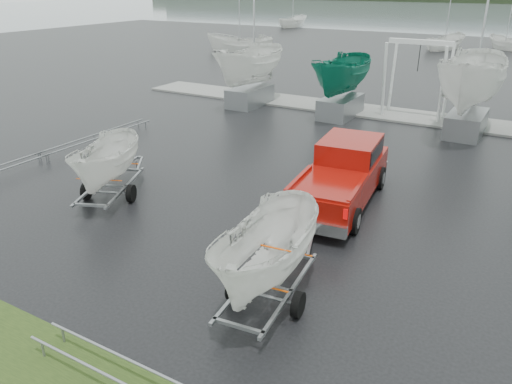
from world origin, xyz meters
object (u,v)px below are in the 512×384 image
at_px(pickup_truck, 343,172).
at_px(trailer_hitched, 270,198).
at_px(boat_hoist, 418,68).
at_px(trailer_parked, 103,126).

height_order(pickup_truck, trailer_hitched, trailer_hitched).
bearing_deg(trailer_hitched, boat_hoist, 88.20).
distance_m(trailer_hitched, trailer_parked, 8.07).
xyz_separation_m(pickup_truck, trailer_hitched, (0.70, -6.45, 1.66)).
bearing_deg(trailer_hitched, pickup_truck, 90.00).
relative_size(trailer_hitched, trailer_parked, 1.05).
bearing_deg(boat_hoist, pickup_truck, -86.55).
bearing_deg(trailer_parked, boat_hoist, 45.90).
relative_size(pickup_truck, trailer_parked, 1.31).
height_order(trailer_hitched, boat_hoist, trailer_hitched).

